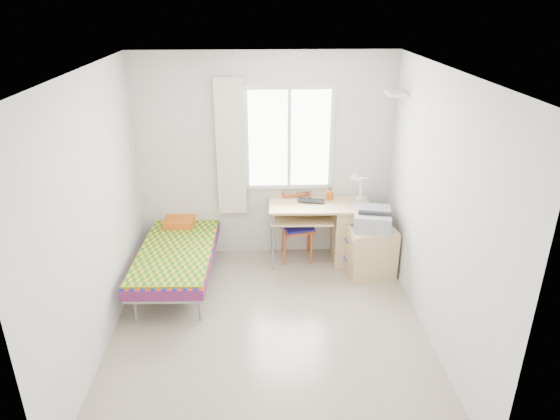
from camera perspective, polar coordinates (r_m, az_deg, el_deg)
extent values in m
plane|color=#BCAD93|center=(5.29, -1.25, -13.50)|extent=(3.50, 3.50, 0.00)
plane|color=white|center=(4.27, -1.56, 15.62)|extent=(3.50, 3.50, 0.00)
plane|color=silver|center=(6.27, -1.73, 5.96)|extent=(3.20, 0.00, 3.20)
plane|color=silver|center=(4.88, -20.53, -0.82)|extent=(0.00, 3.50, 3.50)
plane|color=silver|center=(4.92, 17.57, -0.17)|extent=(0.00, 3.50, 3.50)
cube|color=white|center=(6.19, 1.05, 8.15)|extent=(1.10, 0.04, 1.30)
cube|color=white|center=(6.18, 1.06, 8.12)|extent=(1.00, 0.02, 1.20)
cube|color=white|center=(6.18, 1.06, 8.11)|extent=(0.04, 0.02, 1.20)
cube|color=white|center=(6.17, -5.67, 7.01)|extent=(0.35, 0.05, 1.70)
cube|color=white|center=(5.94, 13.14, 12.83)|extent=(0.20, 0.32, 0.03)
cube|color=#95999D|center=(6.05, -11.61, -5.47)|extent=(0.87, 1.83, 0.05)
cube|color=red|center=(6.02, -11.66, -4.87)|extent=(0.91, 1.85, 0.13)
cube|color=orange|center=(5.97, -11.75, -4.34)|extent=(0.88, 1.73, 0.03)
cube|color=tan|center=(6.72, -10.71, -0.13)|extent=(0.87, 0.08, 0.50)
cube|color=#CE5C16|center=(6.50, -11.43, -1.34)|extent=(0.37, 0.32, 0.09)
cylinder|color=#95999D|center=(5.53, -16.18, -10.93)|extent=(0.04, 0.04, 0.29)
cylinder|color=#95999D|center=(6.79, -7.73, -3.40)|extent=(0.04, 0.04, 0.29)
cube|color=tan|center=(6.23, 4.56, 0.59)|extent=(1.28, 0.62, 0.03)
cube|color=tan|center=(6.45, 8.07, -2.58)|extent=(0.46, 0.57, 0.76)
cube|color=tan|center=(6.27, 2.42, -0.82)|extent=(0.78, 0.56, 0.02)
cylinder|color=#95999D|center=(6.14, -0.78, -3.76)|extent=(0.03, 0.03, 0.76)
cylinder|color=#95999D|center=(6.56, -0.91, -1.86)|extent=(0.03, 0.03, 0.76)
cube|color=#AD5321|center=(6.40, 1.98, -2.14)|extent=(0.46, 0.46, 0.04)
cube|color=#1D1A93|center=(6.39, 1.98, -1.91)|extent=(0.44, 0.44, 0.04)
cube|color=#AD5321|center=(6.45, 1.90, 0.61)|extent=(0.33, 0.12, 0.37)
cylinder|color=#AD5321|center=(6.34, 0.54, -4.54)|extent=(0.03, 0.03, 0.42)
cylinder|color=#AD5321|center=(6.56, 3.33, -1.40)|extent=(0.04, 0.04, 0.86)
cube|color=tan|center=(6.22, 10.19, -4.55)|extent=(0.62, 0.57, 0.61)
cube|color=tan|center=(6.10, 7.69, -3.48)|extent=(0.07, 0.46, 0.22)
cube|color=tan|center=(6.22, 7.57, -5.58)|extent=(0.07, 0.46, 0.22)
cube|color=#A0A3A7|center=(6.07, 10.48, -0.99)|extent=(0.52, 0.58, 0.20)
cube|color=black|center=(6.03, 10.55, -0.11)|extent=(0.42, 0.47, 0.02)
imported|color=black|center=(6.22, 3.52, 0.89)|extent=(0.38, 0.29, 0.03)
cylinder|color=#CE5C16|center=(6.35, 5.68, 1.69)|extent=(0.10, 0.10, 0.11)
cylinder|color=white|center=(6.37, 9.10, 1.20)|extent=(0.11, 0.11, 0.03)
cylinder|color=white|center=(6.31, 9.19, 2.53)|extent=(0.02, 0.13, 0.30)
cylinder|color=white|center=(6.18, 9.24, 3.58)|extent=(0.14, 0.26, 0.12)
cone|color=white|center=(6.07, 8.70, 3.55)|extent=(0.16, 0.17, 0.14)
imported|color=gray|center=(6.27, 3.07, -1.01)|extent=(0.21, 0.26, 0.02)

